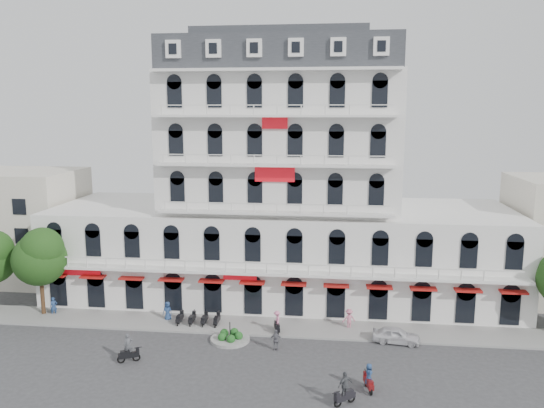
{
  "coord_description": "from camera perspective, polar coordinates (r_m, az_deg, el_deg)",
  "views": [
    {
      "loc": [
        4.96,
        -33.83,
        18.37
      ],
      "look_at": [
        -0.03,
        10.0,
        10.65
      ],
      "focal_mm": 35.0,
      "sensor_mm": 36.0,
      "label": 1
    }
  ],
  "objects": [
    {
      "name": "sidewalk",
      "position": [
        46.83,
        -0.11,
        -13.06
      ],
      "size": [
        53.0,
        4.0,
        0.16
      ],
      "primitive_type": "cube",
      "color": "gray",
      "rests_on": "ground"
    },
    {
      "name": "parked_car",
      "position": [
        44.95,
        13.19,
        -13.58
      ],
      "size": [
        3.93,
        1.99,
        1.28
      ],
      "primitive_type": "imported",
      "rotation": [
        0.0,
        0.0,
        1.44
      ],
      "color": "silver",
      "rests_on": "ground"
    },
    {
      "name": "pedestrian_left",
      "position": [
        48.86,
        -11.18,
        -11.25
      ],
      "size": [
        0.94,
        0.7,
        1.75
      ],
      "primitive_type": "imported",
      "rotation": [
        0.0,
        0.0,
        -0.17
      ],
      "color": "navy",
      "rests_on": "ground"
    },
    {
      "name": "traffic_island",
      "position": [
        44.47,
        -4.53,
        -14.14
      ],
      "size": [
        3.2,
        3.2,
        1.6
      ],
      "color": "gray",
      "rests_on": "ground"
    },
    {
      "name": "flank_building_west",
      "position": [
        65.37,
        -26.01,
        -2.0
      ],
      "size": [
        14.0,
        10.0,
        12.0
      ],
      "primitive_type": "cube",
      "color": "beige",
      "rests_on": "ground"
    },
    {
      "name": "pedestrian_right",
      "position": [
        46.75,
        8.28,
        -12.14
      ],
      "size": [
        1.29,
        0.94,
        1.78
      ],
      "primitive_type": "imported",
      "rotation": [
        0.0,
        0.0,
        3.41
      ],
      "color": "#C66984",
      "rests_on": "ground"
    },
    {
      "name": "tree_west_inner",
      "position": [
        52.04,
        -23.71,
        -5.04
      ],
      "size": [
        4.76,
        4.76,
        8.25
      ],
      "color": "#382314",
      "rests_on": "ground"
    },
    {
      "name": "rider_east",
      "position": [
        37.59,
        10.36,
        -17.9
      ],
      "size": [
        0.67,
        1.69,
        1.93
      ],
      "rotation": [
        0.0,
        0.0,
        1.79
      ],
      "color": "maroon",
      "rests_on": "ground"
    },
    {
      "name": "pedestrian_mid",
      "position": [
        42.51,
        0.45,
        -14.42
      ],
      "size": [
        1.0,
        0.43,
        1.69
      ],
      "primitive_type": "imported",
      "rotation": [
        0.0,
        0.0,
        3.12
      ],
      "color": "slate",
      "rests_on": "ground"
    },
    {
      "name": "rider_northeast",
      "position": [
        35.71,
        7.86,
        -19.03
      ],
      "size": [
        1.42,
        1.19,
        2.27
      ],
      "rotation": [
        0.0,
        0.0,
        3.79
      ],
      "color": "black",
      "rests_on": "ground"
    },
    {
      "name": "ground",
      "position": [
        38.81,
        -1.72,
        -18.33
      ],
      "size": [
        120.0,
        120.0,
        0.0
      ],
      "primitive_type": "plane",
      "color": "#38383A",
      "rests_on": "ground"
    },
    {
      "name": "rider_west",
      "position": [
        42.01,
        -15.2,
        -14.83
      ],
      "size": [
        1.6,
        0.93,
        2.24
      ],
      "rotation": [
        0.0,
        0.0,
        0.42
      ],
      "color": "black",
      "rests_on": "ground"
    },
    {
      "name": "pedestrian_far",
      "position": [
        52.98,
        -22.43,
        -10.15
      ],
      "size": [
        0.75,
        0.71,
        1.72
      ],
      "primitive_type": "imported",
      "rotation": [
        0.0,
        0.0,
        0.67
      ],
      "color": "navy",
      "rests_on": "ground"
    },
    {
      "name": "rider_center",
      "position": [
        45.34,
        0.54,
        -12.55
      ],
      "size": [
        0.77,
        1.68,
        2.0
      ],
      "rotation": [
        0.0,
        0.0,
        4.94
      ],
      "color": "black",
      "rests_on": "ground"
    },
    {
      "name": "main_building",
      "position": [
        52.73,
        1.01,
        0.75
      ],
      "size": [
        45.0,
        15.0,
        25.8
      ],
      "color": "silver",
      "rests_on": "ground"
    },
    {
      "name": "parked_scooter_row",
      "position": [
        47.78,
        -7.92,
        -12.78
      ],
      "size": [
        4.4,
        1.8,
        1.1
      ],
      "primitive_type": null,
      "color": "black",
      "rests_on": "ground"
    }
  ]
}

